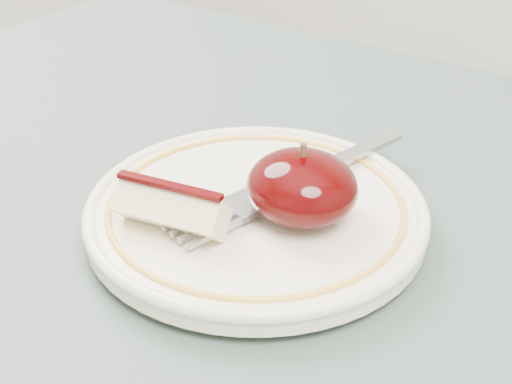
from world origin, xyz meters
The scene contains 4 objects.
plate centered at (0.01, 0.10, 0.76)m, with size 0.22×0.22×0.02m.
apple_half centered at (0.04, 0.10, 0.79)m, with size 0.07×0.07×0.05m.
apple_wedge centered at (-0.02, 0.05, 0.78)m, with size 0.07×0.04×0.03m.
fork centered at (0.02, 0.13, 0.77)m, with size 0.07×0.20×0.00m.
Camera 1 is at (0.23, -0.22, 1.01)m, focal length 50.00 mm.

